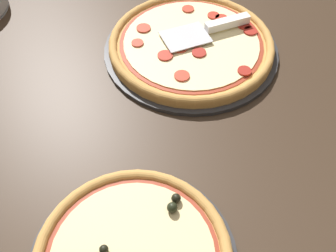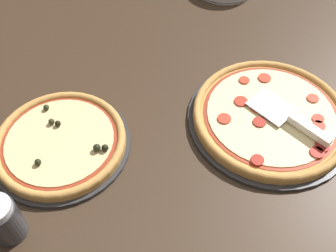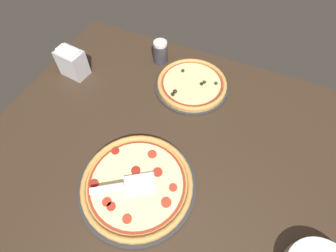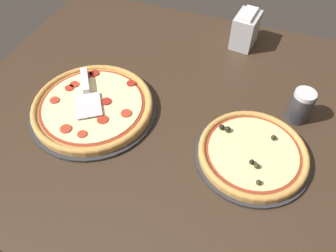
{
  "view_description": "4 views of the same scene",
  "coord_description": "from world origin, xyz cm",
  "px_view_note": "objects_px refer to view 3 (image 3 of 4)",
  "views": [
    {
      "loc": [
        -14.4,
        57.43,
        63.26
      ],
      "look_at": [
        -4.75,
        10.23,
        3.0
      ],
      "focal_mm": 42.0,
      "sensor_mm": 36.0,
      "label": 1
    },
    {
      "loc": [
        -64.39,
        20.33,
        78.2
      ],
      "look_at": [
        -4.75,
        10.23,
        3.0
      ],
      "focal_mm": 42.0,
      "sensor_mm": 36.0,
      "label": 2
    },
    {
      "loc": [
        19.17,
        -44.12,
        89.41
      ],
      "look_at": [
        -4.75,
        10.23,
        3.0
      ],
      "focal_mm": 28.0,
      "sensor_mm": 36.0,
      "label": 3
    },
    {
      "loc": [
        55.99,
        32.65,
        79.48
      ],
      "look_at": [
        -4.75,
        10.23,
        3.0
      ],
      "focal_mm": 35.0,
      "sensor_mm": 36.0,
      "label": 4
    }
  ],
  "objects_px": {
    "napkin_holder": "(72,63)",
    "serving_spatula": "(117,188)",
    "parmesan_shaker": "(160,52)",
    "pizza_front": "(137,183)",
    "pizza_back": "(192,83)"
  },
  "relations": [
    {
      "from": "parmesan_shaker",
      "to": "napkin_holder",
      "type": "bearing_deg",
      "value": -143.84
    },
    {
      "from": "pizza_back",
      "to": "napkin_holder",
      "type": "xyz_separation_m",
      "value": [
        -0.54,
        -0.14,
        0.04
      ]
    },
    {
      "from": "pizza_front",
      "to": "serving_spatula",
      "type": "height_order",
      "value": "serving_spatula"
    },
    {
      "from": "parmesan_shaker",
      "to": "pizza_front",
      "type": "bearing_deg",
      "value": -72.5
    },
    {
      "from": "parmesan_shaker",
      "to": "pizza_back",
      "type": "bearing_deg",
      "value": -27.04
    },
    {
      "from": "pizza_front",
      "to": "parmesan_shaker",
      "type": "bearing_deg",
      "value": 107.5
    },
    {
      "from": "pizza_front",
      "to": "parmesan_shaker",
      "type": "distance_m",
      "value": 0.66
    },
    {
      "from": "pizza_front",
      "to": "serving_spatula",
      "type": "xyz_separation_m",
      "value": [
        -0.05,
        -0.05,
        0.02
      ]
    },
    {
      "from": "serving_spatula",
      "to": "napkin_holder",
      "type": "height_order",
      "value": "napkin_holder"
    },
    {
      "from": "pizza_front",
      "to": "napkin_holder",
      "type": "bearing_deg",
      "value": 144.05
    },
    {
      "from": "pizza_front",
      "to": "serving_spatula",
      "type": "bearing_deg",
      "value": -135.71
    },
    {
      "from": "pizza_back",
      "to": "serving_spatula",
      "type": "height_order",
      "value": "serving_spatula"
    },
    {
      "from": "pizza_back",
      "to": "napkin_holder",
      "type": "height_order",
      "value": "napkin_holder"
    },
    {
      "from": "napkin_holder",
      "to": "serving_spatula",
      "type": "bearing_deg",
      "value": -41.94
    },
    {
      "from": "pizza_back",
      "to": "serving_spatula",
      "type": "xyz_separation_m",
      "value": [
        -0.05,
        -0.58,
        0.02
      ]
    }
  ]
}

